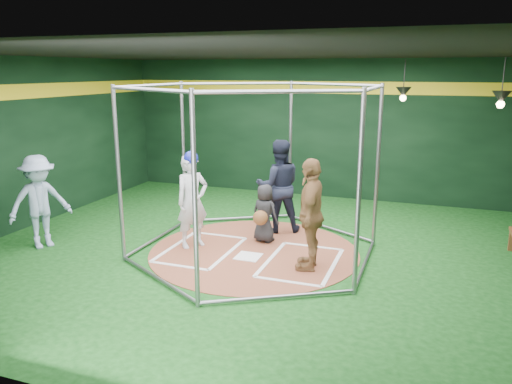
% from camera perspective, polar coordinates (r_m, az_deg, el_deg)
% --- Properties ---
extents(room_shell, '(10.10, 9.10, 3.53)m').
position_cam_1_polar(room_shell, '(8.70, -0.21, 4.05)').
color(room_shell, '#0D3A0F').
rests_on(room_shell, ground).
extents(clay_disc, '(3.80, 3.80, 0.01)m').
position_cam_1_polar(clay_disc, '(9.15, -0.21, -6.81)').
color(clay_disc, brown).
rests_on(clay_disc, ground).
extents(home_plate, '(0.43, 0.43, 0.01)m').
position_cam_1_polar(home_plate, '(8.88, -0.88, -7.38)').
color(home_plate, white).
rests_on(home_plate, clay_disc).
extents(batter_box_left, '(1.17, 1.77, 0.01)m').
position_cam_1_polar(batter_box_left, '(9.28, -6.30, -6.52)').
color(batter_box_left, white).
rests_on(batter_box_left, clay_disc).
extents(batter_box_right, '(1.17, 1.77, 0.01)m').
position_cam_1_polar(batter_box_right, '(8.66, 5.19, -8.01)').
color(batter_box_right, white).
rests_on(batter_box_right, clay_disc).
extents(batting_cage, '(4.05, 4.67, 3.00)m').
position_cam_1_polar(batting_cage, '(8.74, -0.22, 2.40)').
color(batting_cage, gray).
rests_on(batting_cage, ground).
extents(pendant_lamp_near, '(0.34, 0.34, 0.90)m').
position_cam_1_polar(pendant_lamp_near, '(11.68, 16.48, 10.86)').
color(pendant_lamp_near, black).
rests_on(pendant_lamp_near, room_shell).
extents(pendant_lamp_far, '(0.34, 0.34, 0.90)m').
position_cam_1_polar(pendant_lamp_far, '(10.12, 26.23, 9.66)').
color(pendant_lamp_far, black).
rests_on(pendant_lamp_far, room_shell).
extents(batter_figure, '(0.70, 0.75, 1.80)m').
position_cam_1_polar(batter_figure, '(9.23, -7.30, -0.88)').
color(batter_figure, silver).
rests_on(batter_figure, clay_disc).
extents(visitor_leopard, '(0.58, 1.13, 1.85)m').
position_cam_1_polar(visitor_leopard, '(8.18, 6.29, -2.53)').
color(visitor_leopard, '#B5834D').
rests_on(visitor_leopard, clay_disc).
extents(catcher_figure, '(0.62, 0.63, 1.12)m').
position_cam_1_polar(catcher_figure, '(9.48, 0.96, -2.48)').
color(catcher_figure, black).
rests_on(catcher_figure, clay_disc).
extents(umpire, '(1.13, 1.03, 1.88)m').
position_cam_1_polar(umpire, '(10.05, 2.59, 0.69)').
color(umpire, black).
rests_on(umpire, clay_disc).
extents(bystander_blue, '(1.12, 1.29, 1.73)m').
position_cam_1_polar(bystander_blue, '(9.98, -23.50, -1.04)').
color(bystander_blue, '#96A8C6').
rests_on(bystander_blue, ground).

